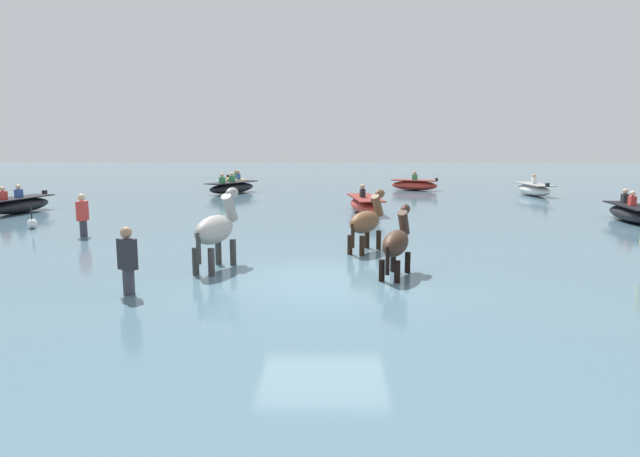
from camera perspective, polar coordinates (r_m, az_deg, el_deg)
The scene contains 15 objects.
ground_plane at distance 10.93m, azimuth 0.30°, elevation -7.47°, with size 120.00×120.00×0.00m, color gray.
water_surface at distance 20.69m, azimuth 0.67°, elevation 1.01°, with size 90.00×90.00×0.43m, color #476675.
horse_lead_dark_bay at distance 11.11m, azimuth 7.81°, elevation -1.66°, with size 0.86×1.63×1.79m.
horse_trailing_grey at distance 11.79m, azimuth -10.57°, elevation -0.29°, with size 0.85×1.91×2.07m.
horse_flank_bay at distance 13.51m, azimuth 4.74°, elevation 0.52°, with size 1.12×1.64×1.88m.
boat_far_offshore at distance 23.51m, azimuth -28.39°, elevation 2.15°, with size 1.55×3.04×1.05m.
boat_mid_outer at distance 29.10m, azimuth 20.97°, elevation 3.75°, with size 1.21×2.97×1.05m.
boat_distant_east at distance 20.84m, azimuth 4.64°, elevation 2.45°, with size 1.35×3.31×1.05m.
boat_distant_west at distance 30.41m, azimuth 9.62°, elevation 4.41°, with size 2.63×1.76×1.03m.
boat_mid_channel at distance 28.58m, azimuth -8.98°, elevation 4.16°, with size 2.45×3.20×1.05m.
boat_far_inshore at distance 32.21m, azimuth -8.71°, elevation 4.65°, with size 1.93×2.66×0.98m.
boat_near_starboard at distance 21.12m, azimuth 29.28°, elevation 1.38°, with size 1.18×3.01×1.02m.
person_wading_close at distance 10.29m, azimuth -19.01°, elevation -4.03°, with size 0.38×0.35×1.63m.
person_onlooker_left at distance 16.93m, azimuth -23.05°, elevation 0.72°, with size 0.24×0.34×1.63m.
channel_buoy at distance 19.14m, azimuth -27.33°, elevation 0.46°, with size 0.30×0.30×0.68m.
Camera 1 is at (0.14, -10.48, 3.11)m, focal length 31.33 mm.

